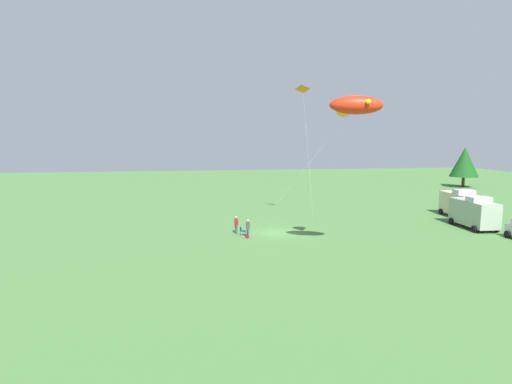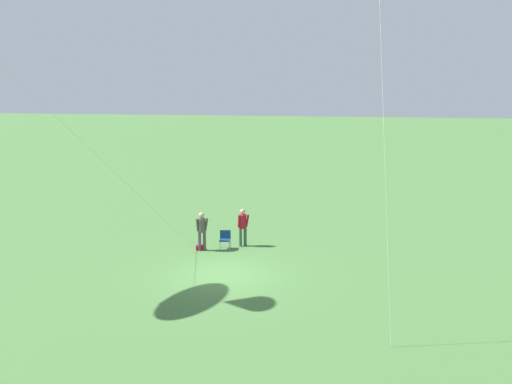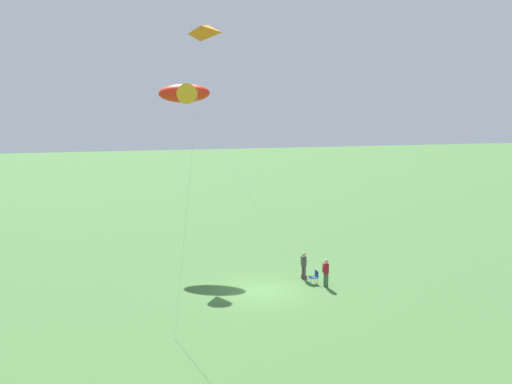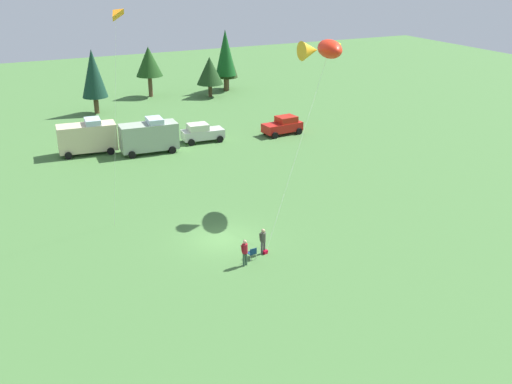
{
  "view_description": "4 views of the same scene",
  "coord_description": "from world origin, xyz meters",
  "px_view_note": "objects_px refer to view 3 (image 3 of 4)",
  "views": [
    {
      "loc": [
        37.36,
        -7.79,
        9.08
      ],
      "look_at": [
        -0.56,
        -1.89,
        3.99
      ],
      "focal_mm": 28.0,
      "sensor_mm": 36.0,
      "label": 1
    },
    {
      "loc": [
        -4.2,
        22.04,
        7.95
      ],
      "look_at": [
        -1.12,
        -1.17,
        3.1
      ],
      "focal_mm": 42.0,
      "sensor_mm": 36.0,
      "label": 2
    },
    {
      "loc": [
        -33.25,
        7.04,
        12.03
      ],
      "look_at": [
        2.06,
        -0.03,
        5.59
      ],
      "focal_mm": 42.0,
      "sensor_mm": 36.0,
      "label": 3
    },
    {
      "loc": [
        -13.71,
        -33.45,
        17.91
      ],
      "look_at": [
        2.05,
        -0.92,
        3.41
      ],
      "focal_mm": 42.0,
      "sensor_mm": 36.0,
      "label": 4
    }
  ],
  "objects_px": {
    "kite_large_fish": "(184,93)",
    "folding_chair": "(315,276)",
    "kite_delta_orange": "(201,31)",
    "person_spectator": "(326,271)",
    "backpack_on_grass": "(304,277)",
    "person_kite_flyer": "(304,264)"
  },
  "relations": [
    {
      "from": "kite_large_fish",
      "to": "person_spectator",
      "type": "bearing_deg",
      "value": -142.77
    },
    {
      "from": "person_kite_flyer",
      "to": "backpack_on_grass",
      "type": "relative_size",
      "value": 5.44
    },
    {
      "from": "folding_chair",
      "to": "backpack_on_grass",
      "type": "bearing_deg",
      "value": -77.23
    },
    {
      "from": "person_kite_flyer",
      "to": "person_spectator",
      "type": "relative_size",
      "value": 1.0
    },
    {
      "from": "kite_large_fish",
      "to": "folding_chair",
      "type": "bearing_deg",
      "value": -142.5
    },
    {
      "from": "backpack_on_grass",
      "to": "kite_delta_orange",
      "type": "bearing_deg",
      "value": 134.19
    },
    {
      "from": "backpack_on_grass",
      "to": "person_spectator",
      "type": "bearing_deg",
      "value": -154.9
    },
    {
      "from": "folding_chair",
      "to": "kite_delta_orange",
      "type": "height_order",
      "value": "kite_delta_orange"
    },
    {
      "from": "kite_large_fish",
      "to": "kite_delta_orange",
      "type": "relative_size",
      "value": 0.81
    },
    {
      "from": "person_kite_flyer",
      "to": "folding_chair",
      "type": "height_order",
      "value": "person_kite_flyer"
    },
    {
      "from": "backpack_on_grass",
      "to": "kite_large_fish",
      "type": "height_order",
      "value": "kite_large_fish"
    },
    {
      "from": "backpack_on_grass",
      "to": "kite_delta_orange",
      "type": "distance_m",
      "value": 17.37
    },
    {
      "from": "folding_chair",
      "to": "person_spectator",
      "type": "height_order",
      "value": "person_spectator"
    },
    {
      "from": "person_kite_flyer",
      "to": "kite_delta_orange",
      "type": "bearing_deg",
      "value": 26.02
    },
    {
      "from": "person_spectator",
      "to": "kite_large_fish",
      "type": "xyz_separation_m",
      "value": [
        9.86,
        7.49,
        10.45
      ]
    },
    {
      "from": "backpack_on_grass",
      "to": "kite_large_fish",
      "type": "distance_m",
      "value": 15.42
    },
    {
      "from": "backpack_on_grass",
      "to": "kite_large_fish",
      "type": "xyz_separation_m",
      "value": [
        8.04,
        6.64,
        11.36
      ]
    },
    {
      "from": "folding_chair",
      "to": "person_spectator",
      "type": "relative_size",
      "value": 0.47
    },
    {
      "from": "folding_chair",
      "to": "kite_large_fish",
      "type": "bearing_deg",
      "value": -58.32
    },
    {
      "from": "person_kite_flyer",
      "to": "folding_chair",
      "type": "xyz_separation_m",
      "value": [
        -0.97,
        -0.43,
        -0.53
      ]
    },
    {
      "from": "person_spectator",
      "to": "kite_delta_orange",
      "type": "height_order",
      "value": "kite_delta_orange"
    },
    {
      "from": "kite_delta_orange",
      "to": "person_spectator",
      "type": "bearing_deg",
      "value": -57.56
    }
  ]
}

